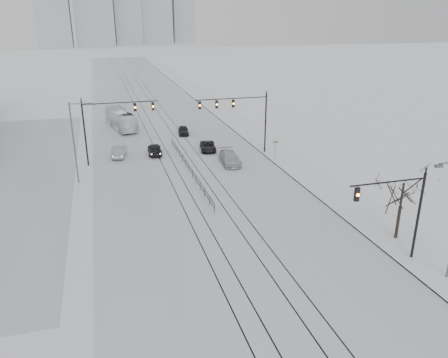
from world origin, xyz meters
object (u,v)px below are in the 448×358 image
(sedan_sb_outer, at_px, (119,152))
(sedan_nb_right, at_px, (230,158))
(bare_tree, at_px, (403,189))
(sedan_nb_far, at_px, (183,130))
(sedan_nb_front, at_px, (208,146))
(sedan_sb_inner, at_px, (155,149))
(traffic_mast_near, at_px, (401,207))
(box_truck, at_px, (121,119))

(sedan_sb_outer, bearing_deg, sedan_nb_right, 162.20)
(bare_tree, height_order, sedan_nb_far, bare_tree)
(sedan_nb_front, distance_m, sedan_nb_right, 6.49)
(sedan_sb_inner, height_order, sedan_nb_right, sedan_nb_right)
(sedan_sb_inner, distance_m, sedan_nb_right, 10.78)
(bare_tree, distance_m, sedan_nb_far, 40.19)
(traffic_mast_near, height_order, sedan_sb_outer, traffic_mast_near)
(bare_tree, xyz_separation_m, box_truck, (-19.55, 45.32, -2.93))
(sedan_sb_inner, xyz_separation_m, sedan_nb_far, (5.69, 9.33, -0.09))
(sedan_sb_inner, bearing_deg, box_truck, -74.56)
(traffic_mast_near, bearing_deg, sedan_sb_outer, 119.43)
(sedan_sb_outer, relative_size, sedan_nb_far, 1.15)
(sedan_sb_outer, relative_size, sedan_nb_front, 1.01)
(sedan_nb_far, bearing_deg, bare_tree, -67.48)
(box_truck, bearing_deg, sedan_nb_right, 106.75)
(traffic_mast_near, height_order, sedan_sb_inner, traffic_mast_near)
(sedan_nb_front, bearing_deg, traffic_mast_near, -69.46)
(sedan_sb_inner, xyz_separation_m, sedan_nb_front, (7.27, -0.24, -0.14))
(bare_tree, bearing_deg, sedan_nb_right, 108.53)
(sedan_nb_far, relative_size, box_truck, 0.34)
(traffic_mast_near, relative_size, sedan_sb_inner, 1.60)
(traffic_mast_near, bearing_deg, sedan_nb_front, 101.37)
(sedan_nb_right, bearing_deg, box_truck, 121.77)
(bare_tree, height_order, sedan_nb_right, bare_tree)
(sedan_sb_inner, relative_size, sedan_nb_right, 0.84)
(box_truck, bearing_deg, sedan_sb_inner, 90.97)
(bare_tree, distance_m, sedan_nb_right, 24.22)
(sedan_nb_right, height_order, sedan_nb_far, sedan_nb_right)
(sedan_nb_front, bearing_deg, sedan_sb_outer, -173.12)
(sedan_nb_front, relative_size, sedan_nb_right, 0.84)
(sedan_nb_far, bearing_deg, sedan_sb_outer, -131.26)
(sedan_sb_outer, distance_m, sedan_nb_right, 14.84)
(box_truck, bearing_deg, sedan_sb_outer, 74.51)
(sedan_nb_front, height_order, sedan_nb_right, sedan_nb_right)
(sedan_sb_inner, xyz_separation_m, sedan_nb_right, (8.53, -6.60, 0.01))
(sedan_nb_front, xyz_separation_m, sedan_nb_right, (1.26, -6.37, 0.15))
(bare_tree, bearing_deg, traffic_mast_near, -128.76)
(box_truck, bearing_deg, sedan_nb_front, 112.24)
(sedan_nb_front, relative_size, box_truck, 0.39)
(traffic_mast_near, bearing_deg, box_truck, 109.53)
(sedan_nb_right, bearing_deg, traffic_mast_near, -74.64)
(bare_tree, height_order, sedan_sb_outer, bare_tree)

